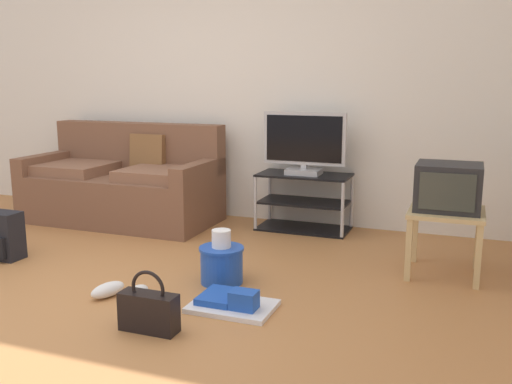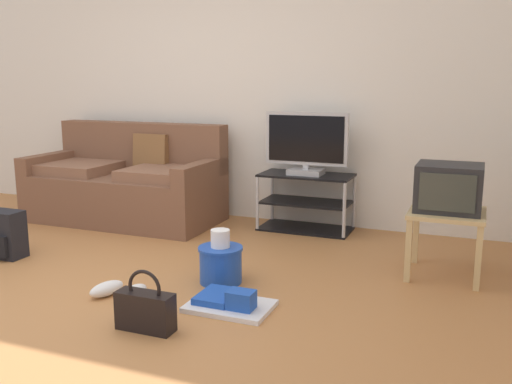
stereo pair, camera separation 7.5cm
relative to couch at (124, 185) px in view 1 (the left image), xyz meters
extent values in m
cube|color=#B27542|center=(0.74, -1.88, -0.36)|extent=(9.00, 9.80, 0.02)
cube|color=silver|center=(0.74, 0.57, 1.00)|extent=(9.00, 0.10, 2.70)
cube|color=brown|center=(0.00, -0.05, -0.12)|extent=(1.83, 0.89, 0.45)
cube|color=brown|center=(0.00, 0.29, 0.35)|extent=(1.83, 0.20, 0.48)
cube|color=brown|center=(-0.85, -0.05, 0.19)|extent=(0.14, 0.89, 0.17)
cube|color=brown|center=(0.84, -0.05, 0.19)|extent=(0.14, 0.89, 0.17)
cube|color=brown|center=(-0.51, -0.11, 0.16)|extent=(0.73, 0.62, 0.10)
cube|color=brown|center=(0.50, -0.11, 0.16)|extent=(0.73, 0.62, 0.10)
cube|color=brown|center=(0.19, 0.17, 0.31)|extent=(0.36, 0.15, 0.37)
cube|color=black|center=(1.74, 0.27, 0.16)|extent=(0.83, 0.42, 0.02)
cube|color=black|center=(1.74, 0.27, -0.09)|extent=(0.80, 0.40, 0.02)
cube|color=black|center=(1.74, 0.27, -0.34)|extent=(0.83, 0.42, 0.02)
cylinder|color=#B7B7BC|center=(1.34, 0.08, -0.09)|extent=(0.03, 0.03, 0.52)
cylinder|color=#B7B7BC|center=(2.14, 0.08, -0.09)|extent=(0.03, 0.03, 0.52)
cylinder|color=#B7B7BC|center=(1.34, 0.47, -0.09)|extent=(0.03, 0.03, 0.52)
cylinder|color=#B7B7BC|center=(2.14, 0.47, -0.09)|extent=(0.03, 0.03, 0.52)
cube|color=#B2B2B7|center=(1.74, 0.25, 0.20)|extent=(0.30, 0.22, 0.05)
cube|color=#B2B2B7|center=(1.74, 0.25, 0.24)|extent=(0.05, 0.04, 0.04)
cube|color=#B2B2B7|center=(1.74, 0.25, 0.50)|extent=(0.75, 0.04, 0.47)
cube|color=black|center=(1.74, 0.23, 0.50)|extent=(0.69, 0.01, 0.41)
cube|color=tan|center=(3.01, -0.56, 0.11)|extent=(0.50, 0.50, 0.03)
cube|color=tan|center=(2.79, -0.78, -0.13)|extent=(0.04, 0.04, 0.44)
cube|color=tan|center=(3.23, -0.78, -0.13)|extent=(0.04, 0.04, 0.44)
cube|color=tan|center=(2.79, -0.34, -0.13)|extent=(0.04, 0.04, 0.44)
cube|color=tan|center=(3.23, -0.34, -0.13)|extent=(0.04, 0.04, 0.44)
cube|color=#232326|center=(3.01, -0.54, 0.28)|extent=(0.44, 0.38, 0.32)
cube|color=#333833|center=(3.01, -0.73, 0.28)|extent=(0.36, 0.01, 0.25)
cube|color=black|center=(-0.18, -1.38, -0.16)|extent=(0.29, 0.18, 0.37)
cylinder|color=black|center=(-0.26, -1.27, -0.14)|extent=(0.04, 0.04, 0.30)
cylinder|color=black|center=(-0.10, -1.27, -0.14)|extent=(0.04, 0.04, 0.30)
cube|color=black|center=(1.54, -2.10, -0.24)|extent=(0.33, 0.12, 0.22)
torus|color=black|center=(1.54, -2.10, -0.10)|extent=(0.20, 0.02, 0.20)
cylinder|color=blue|center=(1.61, -1.27, -0.22)|extent=(0.29, 0.29, 0.25)
cylinder|color=blue|center=(1.61, -1.27, -0.11)|extent=(0.30, 0.30, 0.02)
cylinder|color=white|center=(1.61, -1.27, -0.05)|extent=(0.13, 0.13, 0.14)
ellipsoid|color=white|center=(1.03, -1.76, -0.30)|extent=(0.18, 0.27, 0.09)
ellipsoid|color=white|center=(1.23, -1.76, -0.30)|extent=(0.12, 0.25, 0.09)
cube|color=silver|center=(1.85, -1.66, -0.33)|extent=(0.51, 0.35, 0.03)
cube|color=blue|center=(1.94, -1.70, -0.26)|extent=(0.16, 0.12, 0.11)
cube|color=blue|center=(1.75, -1.62, -0.30)|extent=(0.22, 0.28, 0.04)
camera|label=1|loc=(3.13, -4.63, 1.03)|focal=39.94mm
camera|label=2|loc=(3.20, -4.60, 1.03)|focal=39.94mm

